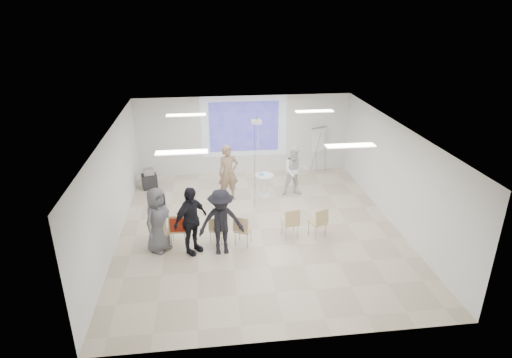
{
  "coord_description": "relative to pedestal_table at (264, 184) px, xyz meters",
  "views": [
    {
      "loc": [
        -1.43,
        -10.93,
        6.17
      ],
      "look_at": [
        0.0,
        0.8,
        1.25
      ],
      "focal_mm": 30.0,
      "sensor_mm": 36.0,
      "label": 1
    }
  ],
  "objects": [
    {
      "name": "chair_center",
      "position": [
        -1.04,
        -3.13,
        0.09
      ],
      "size": [
        0.57,
        0.59,
        0.9
      ],
      "rotation": [
        0.0,
        0.0,
        -0.42
      ],
      "color": "tan",
      "rests_on": "floor"
    },
    {
      "name": "controller_right",
      "position": [
        0.86,
        0.26,
        0.86
      ],
      "size": [
        0.04,
        0.11,
        0.04
      ],
      "primitive_type": "cube",
      "rotation": [
        0.0,
        0.0,
        0.01
      ],
      "color": "silver",
      "rests_on": "player_right"
    },
    {
      "name": "wall_left",
      "position": [
        -4.51,
        -2.26,
        1.06
      ],
      "size": [
        0.1,
        9.0,
        3.0
      ],
      "primitive_type": "cube",
      "color": "silver",
      "rests_on": "floor"
    },
    {
      "name": "av_cart",
      "position": [
        -3.95,
        1.13,
        -0.09
      ],
      "size": [
        0.59,
        0.52,
        0.75
      ],
      "rotation": [
        0.0,
        0.0,
        0.27
      ],
      "color": "black",
      "rests_on": "floor"
    },
    {
      "name": "chair_far_left",
      "position": [
        -3.22,
        -3.03,
        0.1
      ],
      "size": [
        0.5,
        0.53,
        0.92
      ],
      "rotation": [
        0.0,
        0.0,
        -0.17
      ],
      "color": "tan",
      "rests_on": "floor"
    },
    {
      "name": "floor",
      "position": [
        -0.46,
        -2.26,
        -0.49
      ],
      "size": [
        8.0,
        9.0,
        0.1
      ],
      "primitive_type": "cube",
      "color": "beige",
      "rests_on": "ground"
    },
    {
      "name": "chair_left_inner",
      "position": [
        -1.72,
        -2.92,
        0.03
      ],
      "size": [
        0.48,
        0.5,
        0.8
      ],
      "rotation": [
        0.0,
        0.0,
        -0.3
      ],
      "color": "tan",
      "rests_on": "floor"
    },
    {
      "name": "pedestal_table",
      "position": [
        0.0,
        0.0,
        0.0
      ],
      "size": [
        0.73,
        0.73,
        0.79
      ],
      "rotation": [
        0.0,
        0.0,
        0.16
      ],
      "color": "white",
      "rests_on": "floor"
    },
    {
      "name": "controller_left",
      "position": [
        -1.04,
        0.14,
        0.97
      ],
      "size": [
        0.07,
        0.13,
        0.04
      ],
      "primitive_type": "cube",
      "rotation": [
        0.0,
        0.0,
        0.23
      ],
      "color": "white",
      "rests_on": "player_left"
    },
    {
      "name": "chair_right_inner",
      "position": [
        0.34,
        -2.9,
        0.1
      ],
      "size": [
        0.49,
        0.52,
        0.91
      ],
      "rotation": [
        0.0,
        0.0,
        0.15
      ],
      "color": "tan",
      "rests_on": "floor"
    },
    {
      "name": "player_right",
      "position": [
        1.04,
        0.01,
        0.52
      ],
      "size": [
        0.93,
        0.75,
        1.93
      ],
      "primitive_type": "imported",
      "rotation": [
        0.0,
        0.0,
        0.01
      ],
      "color": "white",
      "rests_on": "floor"
    },
    {
      "name": "fluor_panel_se",
      "position": [
        1.54,
        -3.76,
        2.53
      ],
      "size": [
        1.2,
        0.3,
        0.02
      ],
      "primitive_type": "cube",
      "color": "white",
      "rests_on": "ceiling"
    },
    {
      "name": "audience_left",
      "position": [
        -2.38,
        -3.29,
        0.63
      ],
      "size": [
        1.41,
        1.4,
        2.14
      ],
      "primitive_type": "imported",
      "rotation": [
        0.0,
        0.0,
        0.77
      ],
      "color": "black",
      "rests_on": "floor"
    },
    {
      "name": "player_left",
      "position": [
        -1.22,
        -0.11,
        0.63
      ],
      "size": [
        0.88,
        0.7,
        2.15
      ],
      "primitive_type": "imported",
      "rotation": [
        0.0,
        0.0,
        0.23
      ],
      "color": "#927559",
      "rests_on": "floor"
    },
    {
      "name": "projection_image",
      "position": [
        -0.46,
        2.21,
        1.41
      ],
      "size": [
        2.6,
        0.01,
        1.9
      ],
      "primitive_type": "cube",
      "color": "#3431A6",
      "rests_on": "wall_back"
    },
    {
      "name": "fluor_panel_sw",
      "position": [
        -2.46,
        -3.76,
        2.53
      ],
      "size": [
        1.2,
        0.3,
        0.02
      ],
      "primitive_type": "cube",
      "color": "white",
      "rests_on": "ceiling"
    },
    {
      "name": "wall_back",
      "position": [
        -0.46,
        2.29,
        1.06
      ],
      "size": [
        8.0,
        0.1,
        3.0
      ],
      "primitive_type": "cube",
      "color": "silver",
      "rests_on": "floor"
    },
    {
      "name": "chair_right_far",
      "position": [
        1.13,
        -2.95,
        0.09
      ],
      "size": [
        0.55,
        0.57,
        0.89
      ],
      "rotation": [
        0.0,
        0.0,
        0.37
      ],
      "color": "tan",
      "rests_on": "floor"
    },
    {
      "name": "laptop",
      "position": [
        -1.7,
        -2.83,
        -0.01
      ],
      "size": [
        0.34,
        0.29,
        0.02
      ],
      "primitive_type": "imported",
      "rotation": [
        0.0,
        0.0,
        2.84
      ],
      "color": "black",
      "rests_on": "chair_left_inner"
    },
    {
      "name": "chair_left_mid",
      "position": [
        -2.75,
        -2.94,
        0.13
      ],
      "size": [
        0.47,
        0.51,
        0.96
      ],
      "rotation": [
        0.0,
        0.0,
        -0.05
      ],
      "color": "tan",
      "rests_on": "floor"
    },
    {
      "name": "ceiling",
      "position": [
        -0.46,
        -2.26,
        2.61
      ],
      "size": [
        8.0,
        9.0,
        0.1
      ],
      "primitive_type": "cube",
      "color": "white",
      "rests_on": "wall_back"
    },
    {
      "name": "red_jacket",
      "position": [
        -2.75,
        -3.07,
        0.28
      ],
      "size": [
        0.39,
        0.11,
        0.37
      ],
      "primitive_type": "cube",
      "rotation": [
        0.0,
        0.0,
        -0.05
      ],
      "color": "#9E2713",
      "rests_on": "chair_left_mid"
    },
    {
      "name": "audience_mid",
      "position": [
        -1.6,
        -3.41,
        0.59
      ],
      "size": [
        1.38,
        0.82,
        2.05
      ],
      "primitive_type": "imported",
      "rotation": [
        0.0,
        0.0,
        0.07
      ],
      "color": "black",
      "rests_on": "floor"
    },
    {
      "name": "fluor_panel_nw",
      "position": [
        -2.46,
        -0.26,
        2.53
      ],
      "size": [
        1.2,
        0.3,
        0.02
      ],
      "primitive_type": "cube",
      "color": "white",
      "rests_on": "ceiling"
    },
    {
      "name": "projection_halo",
      "position": [
        -0.46,
        2.22,
        1.41
      ],
      "size": [
        3.2,
        0.01,
        2.3
      ],
      "primitive_type": "cube",
      "color": "silver",
      "rests_on": "wall_back"
    },
    {
      "name": "flipchart_easel",
      "position": [
        2.35,
        1.89,
        0.9
      ],
      "size": [
        0.73,
        0.59,
        1.82
      ],
      "rotation": [
        0.0,
        0.0,
        0.41
      ],
      "color": "#919499",
      "rests_on": "floor"
    },
    {
      "name": "audience_outer",
      "position": [
        -3.24,
        -3.07,
        0.56
      ],
      "size": [
        1.11,
        1.17,
        2.01
      ],
      "primitive_type": "imported",
      "rotation": [
        0.0,
        0.0,
        0.9
      ],
      "color": "#5C5C61",
      "rests_on": "floor"
    },
    {
      "name": "wall_right",
      "position": [
        3.59,
        -2.26,
        1.06
      ],
      "size": [
        0.1,
        9.0,
        3.0
      ],
      "primitive_type": "cube",
      "color": "silver",
      "rests_on": "floor"
    },
    {
      "name": "fluor_panel_ne",
      "position": [
        1.54,
        -0.26,
        2.53
      ],
      "size": [
        1.2,
        0.3,
        0.02
      ],
      "primitive_type": "cube",
      "color": "white",
      "rests_on": "ceiling"
    },
    {
      "name": "ceiling_projector",
      "position": [
        -0.36,
        -0.77,
        2.25
      ],
      "size": [
        0.3,
        0.25,
        3.0
      ],
      "color": "white",
      "rests_on": "ceiling"
    }
  ]
}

